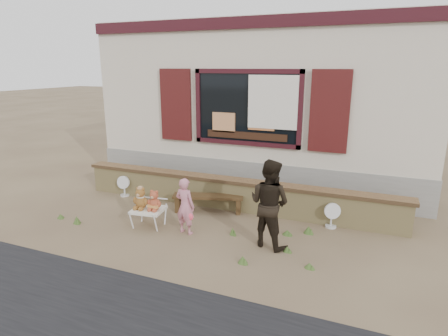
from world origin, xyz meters
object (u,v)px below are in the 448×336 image
at_px(folding_chair, 148,210).
at_px(teddy_bear_right, 155,200).
at_px(bench, 208,200).
at_px(teddy_bear_left, 141,198).
at_px(child, 185,206).
at_px(adult, 269,203).

height_order(folding_chair, teddy_bear_right, teddy_bear_right).
distance_m(bench, teddy_bear_left, 1.45).
height_order(teddy_bear_right, child, child).
relative_size(teddy_bear_right, adult, 0.26).
bearing_deg(child, adult, -167.32).
bearing_deg(folding_chair, bench, 48.42).
xyz_separation_m(bench, folding_chair, (-0.74, -1.09, 0.05)).
bearing_deg(folding_chair, child, -6.66).
height_order(teddy_bear_right, adult, adult).
distance_m(bench, adult, 1.91).
bearing_deg(teddy_bear_left, teddy_bear_right, -0.00).
xyz_separation_m(folding_chair, adult, (2.31, 0.11, 0.43)).
distance_m(bench, folding_chair, 1.32).
distance_m(teddy_bear_right, child, 0.65).
bearing_deg(teddy_bear_left, adult, -4.26).
xyz_separation_m(teddy_bear_right, adult, (2.17, 0.10, 0.20)).
bearing_deg(folding_chair, adult, -4.52).
bearing_deg(adult, bench, -14.51).
bearing_deg(bench, child, -104.89).
relative_size(folding_chair, child, 0.61).
relative_size(bench, teddy_bear_right, 3.77).
relative_size(teddy_bear_left, teddy_bear_right, 1.08).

